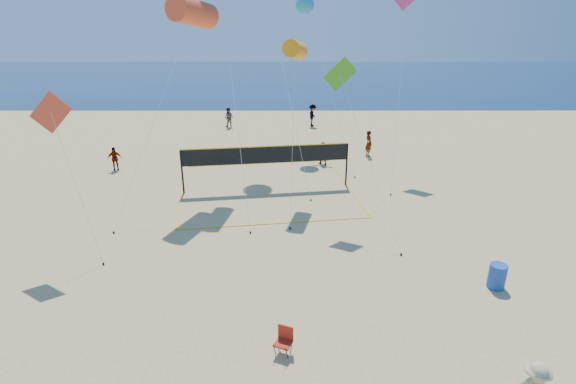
{
  "coord_description": "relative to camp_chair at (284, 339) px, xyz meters",
  "views": [
    {
      "loc": [
        0.61,
        -9.36,
        9.42
      ],
      "look_at": [
        0.62,
        2.0,
        4.87
      ],
      "focal_mm": 28.0,
      "sensor_mm": 36.0,
      "label": 1
    }
  ],
  "objects": [
    {
      "name": "ocean",
      "position": [
        -0.51,
        60.71,
        -0.48
      ],
      "size": [
        140.0,
        50.0,
        0.03
      ],
      "primitive_type": "cube",
      "color": "#102B4D",
      "rests_on": "ground"
    },
    {
      "name": "far_person_0",
      "position": [
        -10.97,
        16.73,
        0.27
      ],
      "size": [
        0.97,
        0.69,
        1.52
      ],
      "primitive_type": "imported",
      "rotation": [
        0.0,
        0.0,
        0.4
      ],
      "color": "gray",
      "rests_on": "ground"
    },
    {
      "name": "far_person_1",
      "position": [
        2.45,
        17.94,
        0.25
      ],
      "size": [
        1.46,
        0.91,
        1.5
      ],
      "primitive_type": "imported",
      "rotation": [
        0.0,
        0.0,
        -0.37
      ],
      "color": "gray",
      "rests_on": "ground"
    },
    {
      "name": "far_person_2",
      "position": [
        5.78,
        19.77,
        0.41
      ],
      "size": [
        0.62,
        0.77,
        1.82
      ],
      "primitive_type": "imported",
      "rotation": [
        0.0,
        0.0,
        1.88
      ],
      "color": "gray",
      "rests_on": "ground"
    },
    {
      "name": "far_person_3",
      "position": [
        -5.05,
        28.27,
        0.37
      ],
      "size": [
        1.02,
        0.92,
        1.73
      ],
      "primitive_type": "imported",
      "rotation": [
        0.0,
        0.0,
        -0.38
      ],
      "color": "gray",
      "rests_on": "ground"
    },
    {
      "name": "far_person_4",
      "position": [
        2.32,
        28.82,
        0.47
      ],
      "size": [
        1.01,
        1.39,
        1.93
      ],
      "primitive_type": "imported",
      "rotation": [
        0.0,
        0.0,
        1.31
      ],
      "color": "gray",
      "rests_on": "ground"
    },
    {
      "name": "camp_chair",
      "position": [
        0.0,
        0.0,
        0.0
      ],
      "size": [
        0.61,
        0.71,
        0.99
      ],
      "rotation": [
        0.0,
        0.0,
        -0.4
      ],
      "color": "#9C2111",
      "rests_on": "ground"
    },
    {
      "name": "trash_barrel",
      "position": [
        7.77,
        3.43,
        -0.03
      ],
      "size": [
        0.67,
        0.67,
        0.94
      ],
      "primitive_type": "cylinder",
      "rotation": [
        0.0,
        0.0,
        -0.08
      ],
      "color": "#18429F",
      "rests_on": "ground"
    },
    {
      "name": "volleyball_net",
      "position": [
        -1.11,
        13.42,
        1.26
      ],
      "size": [
        10.78,
        10.66,
        2.55
      ],
      "rotation": [
        0.0,
        0.0,
        0.14
      ],
      "color": "black",
      "rests_on": "ground"
    },
    {
      "name": "kite_0",
      "position": [
        -4.63,
        13.48,
        8.94
      ],
      "size": [
        4.47,
        7.38,
        10.27
      ],
      "rotation": [
        0.0,
        0.0,
        -0.4
      ],
      "color": "#DF4824",
      "rests_on": "ground"
    },
    {
      "name": "kite_2",
      "position": [
        0.49,
        13.07,
        7.18
      ],
      "size": [
        1.37,
        6.04,
        8.26
      ],
      "rotation": [
        0.0,
        0.0,
        -0.25
      ],
      "color": "orange",
      "rests_on": "ground"
    },
    {
      "name": "kite_3",
      "position": [
        -8.81,
        6.2,
        5.17
      ],
      "size": [
        2.47,
        1.42,
        6.76
      ],
      "rotation": [
        0.0,
        0.0,
        0.15
      ],
      "color": "#C53E26",
      "rests_on": "ground"
    },
    {
      "name": "kite_4",
      "position": [
        2.61,
        9.95,
        5.97
      ],
      "size": [
        3.19,
        4.61,
        7.63
      ],
      "rotation": [
        0.0,
        0.0,
        0.3
      ],
      "color": "green",
      "rests_on": "ground"
    },
    {
      "name": "kite_5",
      "position": [
        7.13,
        18.01,
        9.35
      ],
      "size": [
        2.3,
        6.13,
        11.29
      ],
      "rotation": [
        0.0,
        0.0,
        0.02
      ],
      "color": "#CA2E81",
      "rests_on": "ground"
    },
    {
      "name": "kite_7",
      "position": [
        1.28,
        22.21,
        9.44
      ],
      "size": [
        3.83,
        7.87,
        10.58
      ],
      "rotation": [
        0.0,
        0.0,
        -0.44
      ],
      "color": "#248BCE",
      "rests_on": "ground"
    }
  ]
}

